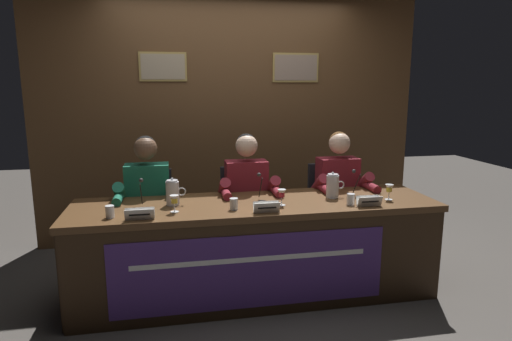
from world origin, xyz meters
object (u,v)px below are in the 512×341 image
water_cup_left (110,212)px  nameplate_right (369,201)px  chair_center (244,219)px  nameplate_center (267,207)px  microphone_center (261,193)px  juice_glass_right (389,189)px  panelist_center (248,195)px  water_pitcher_left_side (173,193)px  panelist_left (147,199)px  juice_glass_center (282,194)px  juice_glass_left (174,200)px  microphone_right (357,189)px  conference_table (258,237)px  chair_right (331,214)px  chair_left (150,224)px  nameplate_left (140,214)px  water_pitcher_right_side (333,186)px  microphone_left (141,200)px  water_cup_right (351,200)px  water_cup_center (234,205)px  panelist_right (340,190)px

water_cup_left → nameplate_right: water_cup_left is taller
chair_center → nameplate_center: size_ratio=4.87×
microphone_center → juice_glass_right: microphone_center is taller
panelist_center → water_pitcher_left_side: 0.72m
panelist_left → juice_glass_center: panelist_left is taller
juice_glass_left → nameplate_right: (1.43, -0.12, -0.05)m
microphone_right → water_pitcher_left_side: size_ratio=1.03×
microphone_center → juice_glass_right: 1.01m
conference_table → juice_glass_left: bearing=-175.6°
water_cup_left → chair_right: bearing=22.1°
chair_left → microphone_right: (1.67, -0.58, 0.38)m
panelist_left → chair_center: panelist_left is taller
nameplate_right → panelist_center: bearing=141.7°
conference_table → water_pitcher_left_side: 0.73m
nameplate_left → nameplate_right: (1.67, 0.02, 0.00)m
microphone_center → water_pitcher_right_side: bearing=3.3°
juice_glass_left → chair_center: size_ratio=0.14×
water_cup_left → nameplate_right: bearing=-2.1°
chair_left → water_pitcher_left_side: bearing=-68.3°
panelist_left → microphone_left: (-0.02, -0.41, 0.11)m
chair_right → nameplate_right: chair_right is taller
conference_table → nameplate_left: size_ratio=14.37×
water_cup_right → microphone_right: bearing=54.4°
nameplate_center → water_cup_center: (-0.22, 0.12, -0.00)m
water_pitcher_right_side → microphone_center: bearing=-176.7°
water_pitcher_right_side → water_cup_center: bearing=-166.4°
chair_left → microphone_left: (-0.02, -0.61, 0.38)m
conference_table → microphone_center: 0.34m
nameplate_right → water_pitcher_left_side: 1.48m
juice_glass_left → microphone_center: microphone_center is taller
water_cup_right → water_pitcher_right_side: 0.25m
water_pitcher_right_side → panelist_right: bearing=58.7°
panelist_left → water_pitcher_left_side: panelist_left is taller
microphone_right → panelist_right: bearing=88.2°
microphone_right → juice_glass_left: bearing=-174.6°
panelist_right → chair_right: bearing=90.0°
chair_left → microphone_right: 1.81m
water_cup_center → juice_glass_center: bearing=6.8°
nameplate_center → microphone_right: 0.85m
microphone_left → microphone_center: same height
nameplate_center → juice_glass_center: (0.15, 0.16, 0.05)m
juice_glass_center → water_cup_center: size_ratio=1.46×
nameplate_center → water_pitcher_right_side: bearing=27.6°
microphone_left → panelist_center: size_ratio=0.17×
juice_glass_center → water_cup_center: (-0.37, -0.04, -0.05)m
microphone_left → microphone_right: bearing=0.8°
panelist_right → water_pitcher_right_side: (-0.20, -0.34, 0.13)m
microphone_left → water_cup_right: (1.55, -0.17, -0.04)m
panelist_center → water_cup_right: bearing=-39.6°
juice_glass_center → water_pitcher_right_side: water_pitcher_right_side is taller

